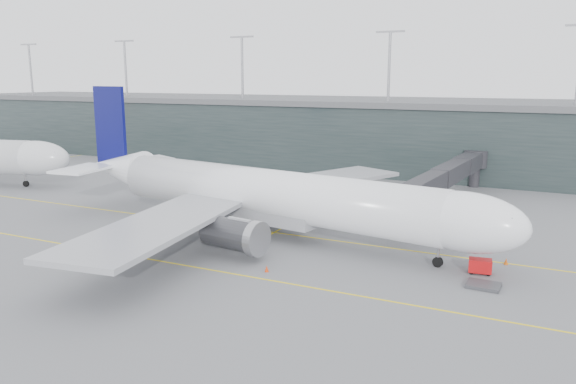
% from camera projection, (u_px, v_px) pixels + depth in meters
% --- Properties ---
extents(ground, '(320.00, 320.00, 0.00)m').
position_uv_depth(ground, '(256.00, 221.00, 79.73)').
color(ground, slate).
rests_on(ground, ground).
extents(taxiline_a, '(160.00, 0.25, 0.02)m').
position_uv_depth(taxiline_a, '(242.00, 228.00, 76.20)').
color(taxiline_a, yellow).
rests_on(taxiline_a, ground).
extents(taxiline_b, '(160.00, 0.25, 0.02)m').
position_uv_depth(taxiline_b, '(168.00, 262.00, 62.10)').
color(taxiline_b, yellow).
rests_on(taxiline_b, ground).
extents(taxiline_lead_main, '(0.25, 60.00, 0.02)m').
position_uv_depth(taxiline_lead_main, '(339.00, 198.00, 95.23)').
color(taxiline_lead_main, yellow).
rests_on(taxiline_lead_main, ground).
extents(taxiline_lead_adj, '(0.25, 60.00, 0.02)m').
position_uv_depth(taxiline_lead_adj, '(14.00, 166.00, 129.39)').
color(taxiline_lead_adj, yellow).
rests_on(taxiline_lead_adj, ground).
extents(terminal, '(240.00, 36.00, 29.00)m').
position_uv_depth(terminal, '(378.00, 132.00, 129.33)').
color(terminal, '#1F292A').
rests_on(terminal, ground).
extents(main_aircraft, '(66.81, 62.19, 18.76)m').
position_uv_depth(main_aircraft, '(266.00, 195.00, 72.30)').
color(main_aircraft, white).
rests_on(main_aircraft, ground).
extents(jet_bridge, '(7.20, 44.77, 6.81)m').
position_uv_depth(jet_bridge, '(450.00, 171.00, 91.01)').
color(jet_bridge, '#27272B').
rests_on(jet_bridge, ground).
extents(gse_cart, '(2.48, 1.76, 1.57)m').
position_uv_depth(gse_cart, '(480.00, 266.00, 58.42)').
color(gse_cart, '#BC0D10').
rests_on(gse_cart, ground).
extents(baggage_dolly, '(3.27, 2.66, 0.32)m').
position_uv_depth(baggage_dolly, '(483.00, 285.00, 54.79)').
color(baggage_dolly, '#393A3E').
rests_on(baggage_dolly, ground).
extents(uld_a, '(2.30, 1.91, 1.96)m').
position_uv_depth(uld_a, '(248.00, 198.00, 90.02)').
color(uld_a, '#343439').
rests_on(uld_a, ground).
extents(uld_b, '(2.26, 1.83, 2.02)m').
position_uv_depth(uld_b, '(279.00, 197.00, 91.15)').
color(uld_b, '#343439').
rests_on(uld_b, ground).
extents(uld_c, '(2.42, 2.22, 1.78)m').
position_uv_depth(uld_c, '(290.00, 203.00, 87.37)').
color(uld_c, '#343439').
rests_on(uld_c, ground).
extents(cone_nose, '(0.46, 0.46, 0.74)m').
position_uv_depth(cone_nose, '(506.00, 261.00, 61.34)').
color(cone_nose, '#D1510B').
rests_on(cone_nose, ground).
extents(cone_wing_stbd, '(0.44, 0.44, 0.70)m').
position_uv_depth(cone_wing_stbd, '(267.00, 269.00, 59.06)').
color(cone_wing_stbd, red).
rests_on(cone_wing_stbd, ground).
extents(cone_wing_port, '(0.50, 0.50, 0.79)m').
position_uv_depth(cone_wing_port, '(339.00, 207.00, 87.15)').
color(cone_wing_port, '#F7530D').
rests_on(cone_wing_port, ground).
extents(cone_tail, '(0.43, 0.43, 0.68)m').
position_uv_depth(cone_tail, '(151.00, 233.00, 72.36)').
color(cone_tail, orange).
rests_on(cone_tail, ground).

